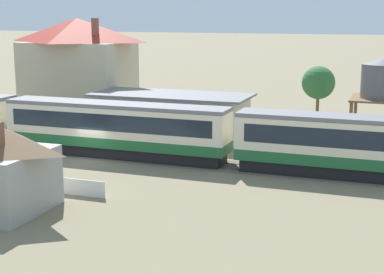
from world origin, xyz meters
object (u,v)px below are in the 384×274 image
object	(u,v)px
passenger_train	(118,127)
station_building	(171,114)
yard_tree_1	(119,71)
yard_tree_2	(318,83)
water_tower	(383,81)
station_house_red_roof	(78,67)

from	to	relation	value
passenger_train	station_building	xyz separation A→B (m)	(0.80, 9.20, -0.40)
station_building	yard_tree_1	bearing A→B (deg)	137.87
passenger_train	yard_tree_2	distance (m)	24.53
station_building	water_tower	distance (m)	19.00
passenger_train	station_house_red_roof	distance (m)	18.97
station_house_red_roof	yard_tree_2	world-z (taller)	station_house_red_roof
station_house_red_roof	passenger_train	bearing A→B (deg)	-50.16
passenger_train	station_building	bearing A→B (deg)	85.05
water_tower	yard_tree_1	size ratio (longest dim) A/B	1.14
water_tower	station_building	bearing A→B (deg)	-176.86
yard_tree_2	water_tower	bearing A→B (deg)	-57.75
yard_tree_1	station_building	bearing A→B (deg)	-42.13
water_tower	yard_tree_1	bearing A→B (deg)	164.51
station_house_red_roof	yard_tree_1	distance (m)	4.80
yard_tree_1	yard_tree_2	size ratio (longest dim) A/B	1.13
station_building	yard_tree_2	size ratio (longest dim) A/B	2.51
passenger_train	station_building	distance (m)	9.24
station_building	station_house_red_roof	size ratio (longest dim) A/B	1.27
station_building	water_tower	xyz separation A→B (m)	(18.60, 1.02, 3.74)
station_building	station_house_red_roof	bearing A→B (deg)	158.01
passenger_train	water_tower	distance (m)	22.17
station_building	station_house_red_roof	world-z (taller)	station_house_red_roof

